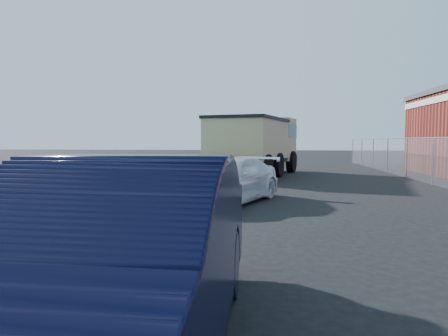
# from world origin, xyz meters

# --- Properties ---
(ground) EXTENTS (120.00, 120.00, 0.00)m
(ground) POSITION_xyz_m (0.00, 0.00, 0.00)
(ground) COLOR black
(ground) RESTS_ON ground
(streetside) EXTENTS (6.12, 50.00, 0.15)m
(streetside) POSITION_xyz_m (-5.57, 2.00, 0.07)
(streetside) COLOR gray
(streetside) RESTS_ON ground
(chainlink_fence) EXTENTS (0.06, 30.06, 30.00)m
(chainlink_fence) POSITION_xyz_m (6.00, 7.00, 1.26)
(chainlink_fence) COLOR slate
(chainlink_fence) RESTS_ON ground
(parking_meter) EXTENTS (0.19, 0.16, 1.21)m
(parking_meter) POSITION_xyz_m (-3.12, 0.26, 0.99)
(parking_meter) COLOR #3F4247
(parking_meter) RESTS_ON ground
(white_wagon) EXTENTS (3.19, 4.58, 1.23)m
(white_wagon) POSITION_xyz_m (-1.36, 1.79, 0.62)
(white_wagon) COLOR silver
(white_wagon) RESTS_ON ground
(navy_sedan) EXTENTS (1.76, 4.84, 1.58)m
(navy_sedan) POSITION_xyz_m (-1.39, -6.31, 0.79)
(navy_sedan) COLOR black
(navy_sedan) RESTS_ON ground
(dump_truck) EXTENTS (4.50, 7.76, 2.87)m
(dump_truck) POSITION_xyz_m (-0.89, 10.65, 1.62)
(dump_truck) COLOR black
(dump_truck) RESTS_ON ground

